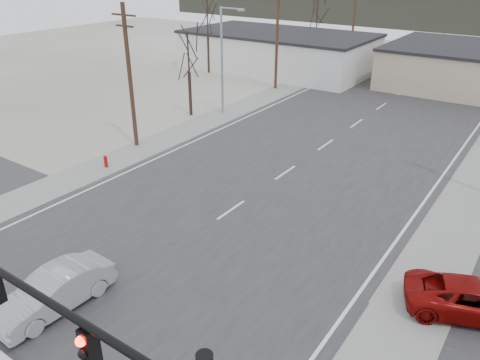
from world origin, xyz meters
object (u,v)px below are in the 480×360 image
object	(u,v)px
fire_hydrant	(106,161)
car_far_a	(439,84)
sedan_crossing	(54,291)
car_parked_red	(473,299)
car_far_b	(434,65)

from	to	relation	value
fire_hydrant	car_far_a	world-z (taller)	car_far_a
sedan_crossing	car_parked_red	bearing A→B (deg)	35.77
fire_hydrant	car_far_b	bearing A→B (deg)	76.18
fire_hydrant	car_parked_red	size ratio (longest dim) A/B	0.17
sedan_crossing	car_far_a	size ratio (longest dim) A/B	1.06
car_far_b	fire_hydrant	bearing A→B (deg)	-106.05
sedan_crossing	car_far_b	distance (m)	52.32
car_far_a	car_parked_red	xyz separation A→B (m)	(9.63, -34.41, 0.03)
car_far_a	car_parked_red	distance (m)	35.73
sedan_crossing	car_far_a	bearing A→B (deg)	86.93
sedan_crossing	car_far_b	bearing A→B (deg)	90.83
fire_hydrant	car_far_a	distance (m)	35.56
car_far_a	car_far_b	world-z (taller)	car_far_b
sedan_crossing	car_far_a	world-z (taller)	sedan_crossing
fire_hydrant	car_far_a	xyz separation A→B (m)	(13.09, 33.07, 0.26)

